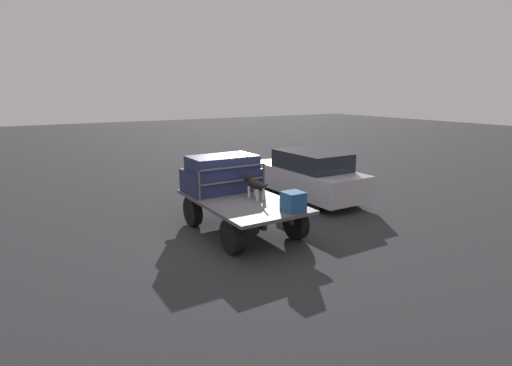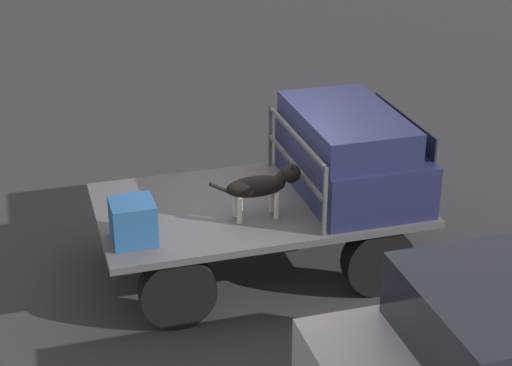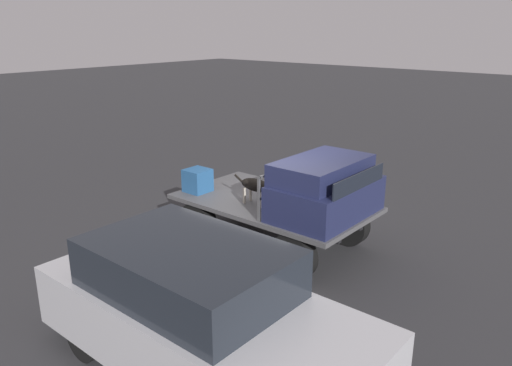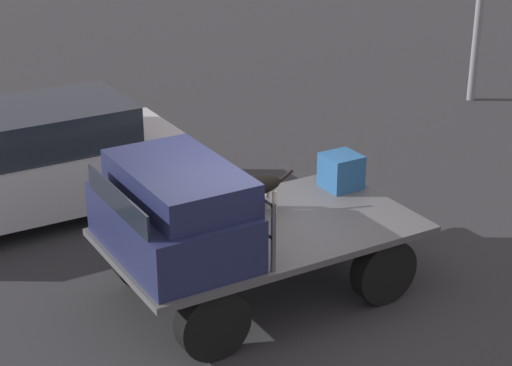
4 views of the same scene
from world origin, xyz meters
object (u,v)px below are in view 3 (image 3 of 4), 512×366
object	(u,v)px
parked_sedan	(199,312)
cargo_crate	(198,180)
dog	(260,186)
flatbed_truck	(273,213)

from	to	relation	value
parked_sedan	cargo_crate	bearing A→B (deg)	135.86
dog	flatbed_truck	bearing A→B (deg)	77.58
cargo_crate	parked_sedan	distance (m)	4.35
dog	parked_sedan	xyz separation A→B (m)	(1.68, -3.15, -0.43)
flatbed_truck	dog	xyz separation A→B (m)	(-0.03, -0.36, 0.62)
dog	parked_sedan	bearing A→B (deg)	-69.35
dog	cargo_crate	distance (m)	1.48
flatbed_truck	parked_sedan	bearing A→B (deg)	-64.79
cargo_crate	parked_sedan	bearing A→B (deg)	-43.49
cargo_crate	parked_sedan	xyz separation A→B (m)	(3.15, -2.99, -0.27)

